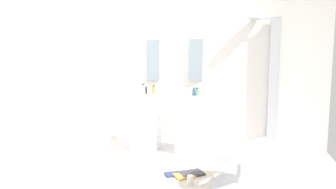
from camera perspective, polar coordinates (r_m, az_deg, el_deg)
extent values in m
cube|color=silver|center=(3.78, -4.38, -15.67)|extent=(4.80, 3.60, 0.04)
cube|color=silver|center=(5.09, 1.35, 5.36)|extent=(4.80, 0.10, 2.60)
cube|color=white|center=(4.81, -4.31, -6.76)|extent=(0.40, 0.40, 0.60)
cylinder|color=white|center=(4.73, -4.35, -1.66)|extent=(0.47, 0.47, 0.26)
cylinder|color=#B7BABF|center=(4.83, -3.89, 0.68)|extent=(0.02, 0.02, 0.10)
cube|color=white|center=(4.64, 4.28, -7.26)|extent=(0.40, 0.40, 0.60)
cylinder|color=white|center=(4.55, 4.33, -1.98)|extent=(0.47, 0.47, 0.26)
cylinder|color=#B7BABF|center=(4.66, 4.62, 0.46)|extent=(0.02, 0.02, 0.10)
cube|color=#8C9EA8|center=(5.11, -2.80, 6.55)|extent=(0.22, 0.03, 0.68)
cube|color=#8C9EA8|center=(4.95, 5.29, 6.52)|extent=(0.22, 0.03, 0.68)
cube|color=#B7BABF|center=(4.88, 19.38, 1.70)|extent=(0.14, 0.08, 2.05)
cylinder|color=#B7BABF|center=(4.88, 18.06, 13.58)|extent=(0.30, 0.02, 0.02)
cylinder|color=#B7BABF|center=(4.84, 16.26, 13.70)|extent=(0.24, 0.24, 0.02)
cube|color=#B7BABF|center=(3.55, 13.21, -16.48)|extent=(0.56, 0.50, 0.06)
cylinder|color=#B7BABF|center=(3.49, 13.28, -13.91)|extent=(0.05, 0.05, 0.34)
torus|color=white|center=(3.42, 13.37, -10.77)|extent=(1.09, 1.09, 0.49)
cube|color=beige|center=(3.69, 1.38, -15.82)|extent=(1.10, 0.75, 0.01)
cube|color=navy|center=(3.81, 1.75, -14.84)|extent=(0.33, 0.27, 0.02)
cube|color=#38383D|center=(3.82, 4.46, -14.72)|extent=(0.35, 0.34, 0.03)
cube|color=gold|center=(3.75, 3.11, -15.18)|extent=(0.30, 0.29, 0.02)
cylinder|color=white|center=(3.54, 4.26, -15.87)|extent=(0.07, 0.07, 0.10)
cylinder|color=white|center=(4.81, -4.69, 0.93)|extent=(0.06, 0.06, 0.15)
cylinder|color=black|center=(4.81, -4.70, 1.91)|extent=(0.03, 0.03, 0.02)
cylinder|color=#4C72B7|center=(4.64, 4.96, 0.45)|extent=(0.04, 0.04, 0.10)
cylinder|color=black|center=(4.63, 4.97, 1.20)|extent=(0.02, 0.02, 0.02)
cylinder|color=#C68C38|center=(4.78, -2.72, 0.79)|extent=(0.05, 0.05, 0.13)
cylinder|color=black|center=(4.78, -2.73, 1.67)|extent=(0.03, 0.03, 0.02)
cylinder|color=#59996B|center=(4.60, 5.57, 0.40)|extent=(0.06, 0.06, 0.11)
cylinder|color=black|center=(4.59, 5.58, 1.18)|extent=(0.03, 0.03, 0.02)
cylinder|color=black|center=(4.83, -4.30, 0.76)|extent=(0.04, 0.04, 0.11)
cylinder|color=black|center=(4.82, -4.30, 1.54)|extent=(0.02, 0.02, 0.02)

